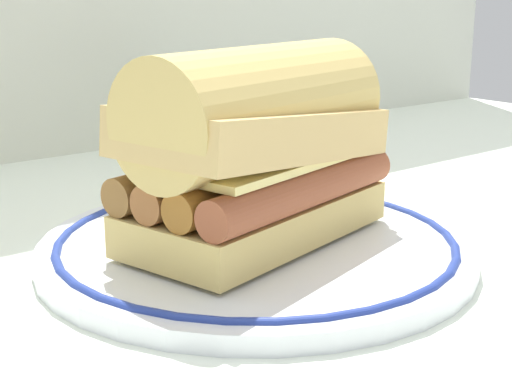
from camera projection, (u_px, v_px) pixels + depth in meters
name	position (u px, v px, depth m)	size (l,w,h in m)	color
ground_plane	(262.00, 274.00, 0.48)	(1.50, 1.50, 0.00)	white
plate	(256.00, 246.00, 0.50)	(0.29, 0.29, 0.01)	white
sausage_sandwich	(256.00, 145.00, 0.49)	(0.20, 0.14, 0.12)	tan
drinking_glass	(207.00, 126.00, 0.75)	(0.06, 0.06, 0.10)	silver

